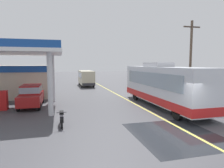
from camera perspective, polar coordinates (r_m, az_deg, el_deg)
The scene contains 10 objects.
ground at distance 29.63m, azimuth -2.12°, elevation -1.09°, with size 120.00×120.00×0.00m, color #424247.
lane_divider_stripe at distance 24.81m, azimuth 0.41°, elevation -2.44°, with size 0.16×50.00×0.01m, color #D8CC4C.
wet_puddle_patch at distance 10.87m, azimuth 17.71°, elevation -13.67°, with size 4.20×4.74×0.01m, color #26282D.
coach_bus_main at distance 17.10m, azimuth 14.46°, elevation -0.59°, with size 2.60×11.04×3.69m.
gas_station_roadside at distance 21.48m, azimuth -26.51°, elevation 2.69°, with size 9.10×11.95×5.10m.
car_at_pump at distance 17.89m, azimuth -22.18°, elevation -2.84°, with size 1.70×4.20×1.82m.
minibus_opposing_lane at distance 32.35m, azimuth -7.47°, elevation 2.06°, with size 2.04×6.13×2.44m.
motorcycle_parked_forecourt at distance 12.09m, azimuth -14.28°, elevation -9.38°, with size 0.55×1.80×0.92m.
pedestrian_near_pump at distance 17.21m, azimuth -22.39°, elevation -3.45°, with size 0.55×0.22×1.66m.
utility_pole_roadside at distance 21.25m, azimuth 21.66°, elevation 6.73°, with size 1.80×0.24×7.76m.
Camera 1 is at (-6.43, -8.70, 3.58)m, focal length 31.78 mm.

